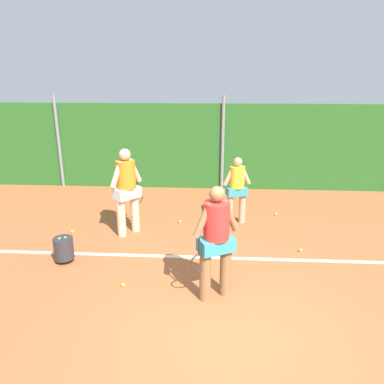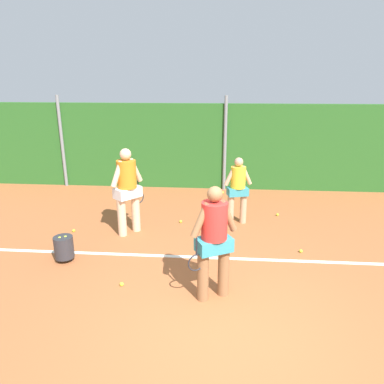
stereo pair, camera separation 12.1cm
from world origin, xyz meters
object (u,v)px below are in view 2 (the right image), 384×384
(tennis_ball_2, at_px, (122,284))
(tennis_ball_3, at_px, (74,231))
(player_backcourt_far, at_px, (238,187))
(tennis_ball_5, at_px, (301,251))
(player_foreground_near, at_px, (214,238))
(tennis_ball_0, at_px, (277,215))
(tennis_ball_6, at_px, (223,193))
(ball_hopper, at_px, (64,247))
(tennis_ball_4, at_px, (181,222))
(player_midcourt, at_px, (127,187))

(tennis_ball_2, distance_m, tennis_ball_3, 2.68)
(player_backcourt_far, relative_size, tennis_ball_5, 24.42)
(tennis_ball_5, bearing_deg, tennis_ball_2, -155.69)
(player_foreground_near, relative_size, player_backcourt_far, 1.14)
(tennis_ball_0, bearing_deg, tennis_ball_2, -131.67)
(tennis_ball_6, bearing_deg, tennis_ball_5, -67.38)
(ball_hopper, height_order, tennis_ball_3, ball_hopper)
(tennis_ball_4, xyz_separation_m, tennis_ball_6, (1.02, 2.38, 0.00))
(tennis_ball_3, distance_m, tennis_ball_6, 4.60)
(ball_hopper, height_order, tennis_ball_6, ball_hopper)
(tennis_ball_5, xyz_separation_m, tennis_ball_6, (-1.55, 3.73, 0.00))
(tennis_ball_4, distance_m, tennis_ball_5, 2.91)
(player_foreground_near, distance_m, tennis_ball_2, 1.84)
(player_foreground_near, xyz_separation_m, player_midcourt, (-1.93, 2.34, 0.05))
(player_midcourt, xyz_separation_m, tennis_ball_4, (1.08, 0.66, -1.05))
(tennis_ball_2, bearing_deg, tennis_ball_5, 24.31)
(player_backcourt_far, height_order, ball_hopper, player_backcourt_far)
(tennis_ball_3, relative_size, tennis_ball_4, 1.00)
(tennis_ball_5, bearing_deg, player_backcourt_far, 130.33)
(player_backcourt_far, height_order, tennis_ball_6, player_backcourt_far)
(tennis_ball_0, xyz_separation_m, tennis_ball_5, (0.17, -2.00, 0.00))
(ball_hopper, distance_m, tennis_ball_2, 1.54)
(tennis_ball_2, xyz_separation_m, tennis_ball_3, (-1.68, 2.09, 0.00))
(tennis_ball_0, distance_m, tennis_ball_6, 2.22)
(tennis_ball_3, bearing_deg, player_backcourt_far, 12.61)
(player_backcourt_far, distance_m, tennis_ball_0, 1.48)
(tennis_ball_5, height_order, tennis_ball_6, same)
(player_foreground_near, bearing_deg, player_backcourt_far, -126.52)
(tennis_ball_3, bearing_deg, tennis_ball_2, -51.24)
(tennis_ball_2, bearing_deg, player_midcourt, 100.34)
(tennis_ball_5, relative_size, tennis_ball_6, 1.00)
(player_foreground_near, height_order, player_midcourt, player_midcourt)
(tennis_ball_5, bearing_deg, player_midcourt, 169.39)
(player_foreground_near, height_order, tennis_ball_5, player_foreground_near)
(player_foreground_near, xyz_separation_m, tennis_ball_2, (-1.54, 0.18, -1.00))
(player_foreground_near, relative_size, tennis_ball_0, 27.94)
(player_foreground_near, distance_m, tennis_ball_5, 2.59)
(player_backcourt_far, relative_size, tennis_ball_0, 24.42)
(player_foreground_near, relative_size, tennis_ball_6, 27.94)
(player_backcourt_far, bearing_deg, tennis_ball_0, -167.04)
(player_midcourt, distance_m, tennis_ball_3, 1.66)
(tennis_ball_4, distance_m, tennis_ball_6, 2.59)
(tennis_ball_0, distance_m, tennis_ball_2, 4.65)
(ball_hopper, bearing_deg, tennis_ball_6, 55.79)
(player_foreground_near, relative_size, ball_hopper, 3.59)
(tennis_ball_4, bearing_deg, tennis_ball_5, -27.62)
(tennis_ball_0, bearing_deg, tennis_ball_3, -163.86)
(tennis_ball_0, xyz_separation_m, tennis_ball_2, (-3.09, -3.47, 0.00))
(tennis_ball_0, relative_size, tennis_ball_6, 1.00)
(player_midcourt, bearing_deg, tennis_ball_4, -17.86)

